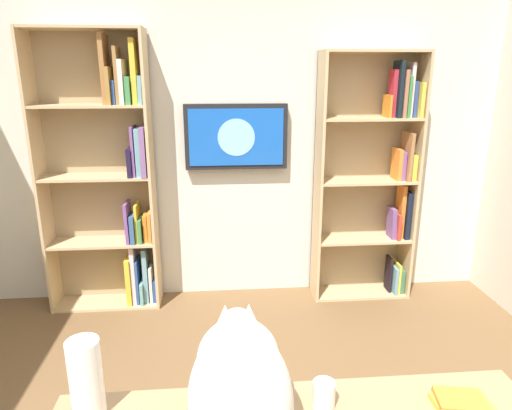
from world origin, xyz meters
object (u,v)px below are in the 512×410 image
object	(u,v)px
bookshelf_left	(376,176)
desk_book_stack	(462,403)
wall_mounted_tv	(236,137)
cat	(240,382)
bookshelf_right	(112,178)
paper_towel_roll	(86,378)
coffee_mug	(324,394)

from	to	relation	value
bookshelf_left	desk_book_stack	xyz separation A→B (m)	(0.49, 2.32, -0.28)
bookshelf_left	wall_mounted_tv	bearing A→B (deg)	-3.95
cat	wall_mounted_tv	bearing A→B (deg)	-92.40
wall_mounted_tv	desk_book_stack	distance (m)	2.57
bookshelf_left	desk_book_stack	world-z (taller)	bookshelf_left
bookshelf_right	wall_mounted_tv	bearing A→B (deg)	-175.29
bookshelf_left	paper_towel_roll	bearing A→B (deg)	51.68
coffee_mug	desk_book_stack	bearing A→B (deg)	174.10
cat	desk_book_stack	distance (m)	0.79
bookshelf_right	wall_mounted_tv	xyz separation A→B (m)	(-0.99, -0.08, 0.30)
bookshelf_right	desk_book_stack	xyz separation A→B (m)	(-1.66, 2.32, -0.31)
desk_book_stack	paper_towel_roll	bearing A→B (deg)	-3.83
bookshelf_left	wall_mounted_tv	xyz separation A→B (m)	(1.16, -0.08, 0.33)
wall_mounted_tv	paper_towel_roll	xyz separation A→B (m)	(0.61, 2.32, -0.49)
bookshelf_right	cat	size ratio (longest dim) A/B	3.40
bookshelf_left	coffee_mug	size ratio (longest dim) A/B	21.34
cat	paper_towel_roll	bearing A→B (deg)	-14.80
wall_mounted_tv	coffee_mug	bearing A→B (deg)	94.69
coffee_mug	desk_book_stack	xyz separation A→B (m)	(-0.48, 0.05, -0.03)
bookshelf_left	coffee_mug	world-z (taller)	bookshelf_left
bookshelf_left	cat	distance (m)	2.69
cat	coffee_mug	world-z (taller)	cat
paper_towel_roll	coffee_mug	bearing A→B (deg)	177.41
wall_mounted_tv	cat	xyz separation A→B (m)	(0.10, 2.45, -0.44)
bookshelf_right	paper_towel_roll	distance (m)	2.27
paper_towel_roll	desk_book_stack	world-z (taller)	paper_towel_roll
paper_towel_roll	coffee_mug	world-z (taller)	paper_towel_roll
bookshelf_left	desk_book_stack	distance (m)	2.39
desk_book_stack	cat	bearing A→B (deg)	3.59
bookshelf_right	coffee_mug	distance (m)	2.57
bookshelf_left	bookshelf_right	bearing A→B (deg)	0.04
bookshelf_right	paper_towel_roll	size ratio (longest dim) A/B	7.86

